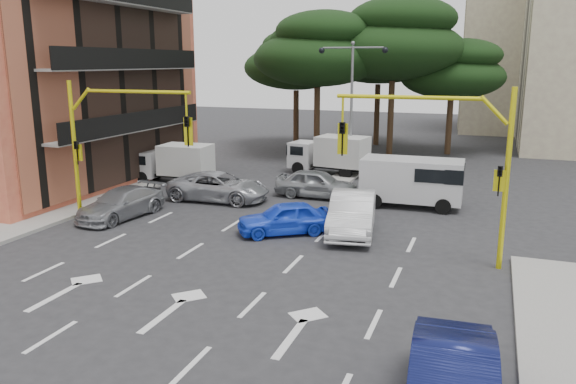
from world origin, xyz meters
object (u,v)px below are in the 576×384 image
at_px(street_lamp_center, 352,84).
at_px(box_truck_a, 173,164).
at_px(car_silver_cross_b, 317,184).
at_px(van_white, 412,182).
at_px(signal_mast_right, 451,151).
at_px(car_silver_cross_a, 219,187).
at_px(car_silver_wagon, 121,203).
at_px(signal_mast_left, 108,133).
at_px(car_blue_compact, 285,218).
at_px(car_white_hatch, 352,213).
at_px(box_truck_b, 329,155).

relative_size(street_lamp_center, box_truck_a, 1.71).
bearing_deg(car_silver_cross_b, van_white, -92.22).
distance_m(van_white, box_truck_a, 13.45).
bearing_deg(signal_mast_right, car_silver_cross_b, 132.51).
distance_m(car_silver_cross_b, van_white, 4.77).
distance_m(signal_mast_right, car_silver_cross_a, 12.88).
xyz_separation_m(car_silver_wagon, car_silver_cross_a, (2.62, 4.32, 0.06)).
height_order(car_silver_wagon, car_silver_cross_a, car_silver_cross_a).
distance_m(signal_mast_left, car_blue_compact, 8.08).
bearing_deg(box_truck_a, car_silver_cross_a, -126.11).
xyz_separation_m(street_lamp_center, car_white_hatch, (3.00, -11.73, -4.61)).
bearing_deg(signal_mast_right, car_silver_wagon, 176.13).
height_order(street_lamp_center, car_silver_cross_a, street_lamp_center).
height_order(signal_mast_left, van_white, signal_mast_left).
xyz_separation_m(street_lamp_center, box_truck_b, (-1.20, -0.50, -4.23)).
bearing_deg(box_truck_b, signal_mast_right, -141.34).
bearing_deg(street_lamp_center, signal_mast_right, -64.09).
distance_m(signal_mast_left, van_white, 13.88).
relative_size(car_silver_wagon, car_silver_cross_a, 0.88).
relative_size(signal_mast_right, signal_mast_left, 1.00).
bearing_deg(car_blue_compact, car_white_hatch, 79.44).
height_order(car_blue_compact, box_truck_b, box_truck_b).
height_order(car_blue_compact, car_silver_cross_a, car_silver_cross_a).
bearing_deg(car_blue_compact, van_white, 112.25).
xyz_separation_m(car_blue_compact, car_silver_cross_a, (-5.02, 4.06, 0.05)).
distance_m(signal_mast_right, box_truck_a, 17.77).
relative_size(car_white_hatch, car_blue_compact, 1.30).
height_order(car_white_hatch, car_silver_wagon, car_white_hatch).
bearing_deg(street_lamp_center, van_white, -55.07).
xyz_separation_m(signal_mast_right, box_truck_a, (-15.60, 8.05, -2.77)).
distance_m(car_blue_compact, car_silver_cross_a, 6.46).
xyz_separation_m(car_blue_compact, box_truck_b, (-1.70, 12.31, 0.55)).
bearing_deg(van_white, car_silver_cross_b, -93.53).
distance_m(signal_mast_left, street_lamp_center, 15.65).
distance_m(car_silver_wagon, box_truck_b, 13.91).
xyz_separation_m(car_blue_compact, box_truck_a, (-9.30, 6.85, 0.47)).
bearing_deg(signal_mast_right, box_truck_a, 152.71).
bearing_deg(van_white, box_truck_a, -94.31).
xyz_separation_m(signal_mast_left, box_truck_a, (-1.99, 8.05, -2.77)).
bearing_deg(car_white_hatch, car_silver_cross_a, 148.57).
xyz_separation_m(car_silver_wagon, car_silver_cross_b, (7.02, 6.61, 0.08)).
height_order(car_white_hatch, car_silver_cross_b, car_white_hatch).
bearing_deg(box_truck_a, street_lamp_center, -58.93).
distance_m(street_lamp_center, car_silver_wagon, 15.64).
bearing_deg(car_white_hatch, car_silver_cross_b, 110.80).
xyz_separation_m(car_silver_cross_a, van_white, (9.15, 2.11, 0.47)).
height_order(car_white_hatch, van_white, van_white).
height_order(signal_mast_right, box_truck_b, signal_mast_right).
bearing_deg(car_blue_compact, car_silver_cross_b, 151.57).
bearing_deg(car_blue_compact, car_silver_cross_a, -162.98).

